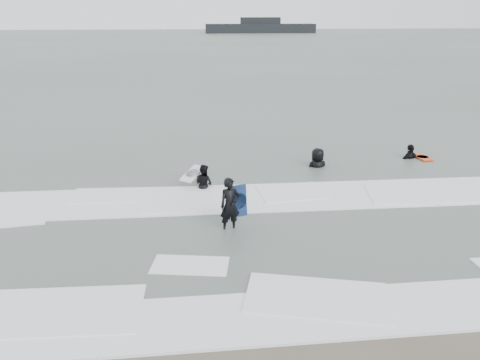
{
  "coord_description": "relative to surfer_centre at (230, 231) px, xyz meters",
  "views": [
    {
      "loc": [
        -1.27,
        -8.8,
        6.13
      ],
      "look_at": [
        0.0,
        5.0,
        1.1
      ],
      "focal_mm": 35.0,
      "sensor_mm": 36.0,
      "label": 1
    }
  ],
  "objects": [
    {
      "name": "ground",
      "position": [
        0.42,
        -3.66,
        0.0
      ],
      "size": [
        320.0,
        320.0,
        0.0
      ],
      "primitive_type": "plane",
      "color": "brown",
      "rests_on": "ground"
    },
    {
      "name": "sea",
      "position": [
        0.42,
        76.34,
        0.06
      ],
      "size": [
        320.0,
        320.0,
        0.0
      ],
      "primitive_type": "plane",
      "color": "#47544C",
      "rests_on": "ground"
    },
    {
      "name": "surfer_centre",
      "position": [
        0.0,
        0.0,
        0.0
      ],
      "size": [
        0.7,
        0.55,
        1.67
      ],
      "primitive_type": "imported",
      "rotation": [
        0.0,
        0.0,
        0.29
      ],
      "color": "black",
      "rests_on": "ground"
    },
    {
      "name": "surfer_wading",
      "position": [
        -0.71,
        3.54,
        0.0
      ],
      "size": [
        0.91,
        0.89,
        1.48
      ],
      "primitive_type": "imported",
      "rotation": [
        0.0,
        0.0,
        2.46
      ],
      "color": "black",
      "rests_on": "ground"
    },
    {
      "name": "surfer_right_near",
      "position": [
        8.37,
        6.35,
        0.0
      ],
      "size": [
        1.15,
        0.76,
        1.82
      ],
      "primitive_type": "imported",
      "rotation": [
        0.0,
        0.0,
        -2.82
      ],
      "color": "black",
      "rests_on": "ground"
    },
    {
      "name": "surfer_right_far",
      "position": [
        4.02,
        5.56,
        0.0
      ],
      "size": [
        1.08,
        0.82,
        1.98
      ],
      "primitive_type": "imported",
      "rotation": [
        0.0,
        0.0,
        -2.93
      ],
      "color": "black",
      "rests_on": "ground"
    },
    {
      "name": "surf_foam",
      "position": [
        0.42,
        0.04,
        0.04
      ],
      "size": [
        30.03,
        9.06,
        0.09
      ],
      "color": "white",
      "rests_on": "ground"
    },
    {
      "name": "bodyboards",
      "position": [
        2.71,
        3.42,
        0.5
      ],
      "size": [
        10.78,
        6.65,
        1.25
      ],
      "color": "#10234C",
      "rests_on": "ground"
    },
    {
      "name": "vessel_horizon",
      "position": [
        17.93,
        127.89,
        1.58
      ],
      "size": [
        31.45,
        5.62,
        4.27
      ],
      "color": "black",
      "rests_on": "ground"
    }
  ]
}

